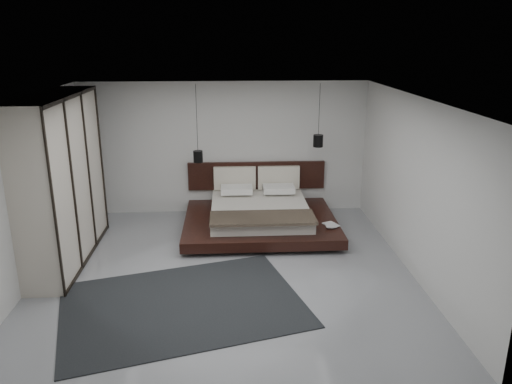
{
  "coord_description": "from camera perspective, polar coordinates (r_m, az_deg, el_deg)",
  "views": [
    {
      "loc": [
        0.07,
        -7.38,
        3.68
      ],
      "look_at": [
        0.56,
        1.2,
        0.98
      ],
      "focal_mm": 35.0,
      "sensor_mm": 36.0,
      "label": 1
    }
  ],
  "objects": [
    {
      "name": "wall_right",
      "position": [
        8.26,
        17.63,
        0.57
      ],
      "size": [
        0.0,
        6.0,
        6.0
      ],
      "primitive_type": "plane",
      "rotation": [
        1.57,
        0.0,
        -1.57
      ],
      "color": "silver",
      "rests_on": "floor"
    },
    {
      "name": "pendant_right",
      "position": [
        10.13,
        7.11,
        5.83
      ],
      "size": [
        0.2,
        0.2,
        1.25
      ],
      "color": "black",
      "rests_on": "ceiling"
    },
    {
      "name": "pendant_left",
      "position": [
        10.05,
        -6.64,
        4.08
      ],
      "size": [
        0.19,
        0.19,
        1.54
      ],
      "color": "black",
      "rests_on": "ceiling"
    },
    {
      "name": "lattice_screen",
      "position": [
        10.56,
        -19.85,
        3.35
      ],
      "size": [
        0.05,
        0.9,
        2.6
      ],
      "primitive_type": "cube",
      "color": "black",
      "rests_on": "floor"
    },
    {
      "name": "rug",
      "position": [
        7.39,
        -8.39,
        -12.6
      ],
      "size": [
        3.85,
        3.19,
        0.01
      ],
      "primitive_type": "cube",
      "rotation": [
        0.0,
        0.0,
        0.27
      ],
      "color": "black",
      "rests_on": "floor"
    },
    {
      "name": "wall_left",
      "position": [
        8.31,
        -24.81,
        -0.15
      ],
      "size": [
        0.0,
        6.0,
        6.0
      ],
      "primitive_type": "plane",
      "rotation": [
        1.57,
        0.0,
        1.57
      ],
      "color": "silver",
      "rests_on": "floor"
    },
    {
      "name": "wardrobe",
      "position": [
        8.85,
        -21.38,
        1.28
      ],
      "size": [
        0.67,
        2.85,
        2.8
      ],
      "color": "beige",
      "rests_on": "floor"
    },
    {
      "name": "wall_back",
      "position": [
        10.63,
        -3.6,
        5.0
      ],
      "size": [
        6.0,
        0.0,
        6.0
      ],
      "primitive_type": "plane",
      "rotation": [
        1.57,
        0.0,
        0.0
      ],
      "color": "silver",
      "rests_on": "floor"
    },
    {
      "name": "ceiling",
      "position": [
        7.43,
        -3.86,
        10.59
      ],
      "size": [
        6.0,
        6.0,
        0.0
      ],
      "primitive_type": "plane",
      "rotation": [
        3.14,
        0.0,
        0.0
      ],
      "color": "white",
      "rests_on": "wall_back"
    },
    {
      "name": "book_upper",
      "position": [
        9.39,
        7.95,
        -3.79
      ],
      "size": [
        0.2,
        0.27,
        0.02
      ],
      "primitive_type": "imported",
      "rotation": [
        0.0,
        0.0,
        -0.02
      ],
      "color": "#99724C",
      "rests_on": "book_lower"
    },
    {
      "name": "floor",
      "position": [
        8.25,
        -3.47,
        -9.11
      ],
      "size": [
        6.0,
        6.0,
        0.0
      ],
      "primitive_type": "plane",
      "color": "gray",
      "rests_on": "ground"
    },
    {
      "name": "wall_front",
      "position": [
        4.94,
        -3.77,
        -10.1
      ],
      "size": [
        6.0,
        0.0,
        6.0
      ],
      "primitive_type": "plane",
      "rotation": [
        -1.57,
        0.0,
        0.0
      ],
      "color": "silver",
      "rests_on": "floor"
    },
    {
      "name": "book_lower",
      "position": [
        9.43,
        8.03,
        -3.85
      ],
      "size": [
        0.32,
        0.36,
        0.03
      ],
      "primitive_type": "imported",
      "rotation": [
        0.0,
        0.0,
        0.43
      ],
      "color": "#99724C",
      "rests_on": "bed"
    },
    {
      "name": "bed",
      "position": [
        9.9,
        0.42,
        -2.56
      ],
      "size": [
        2.94,
        2.46,
        1.1
      ],
      "color": "black",
      "rests_on": "floor"
    }
  ]
}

